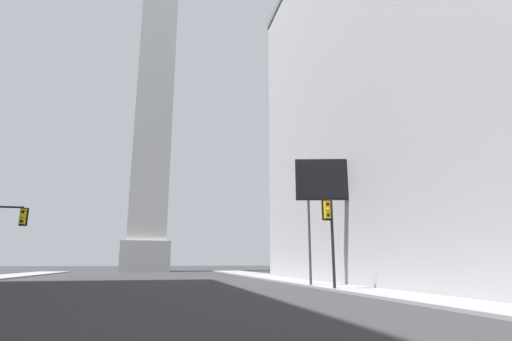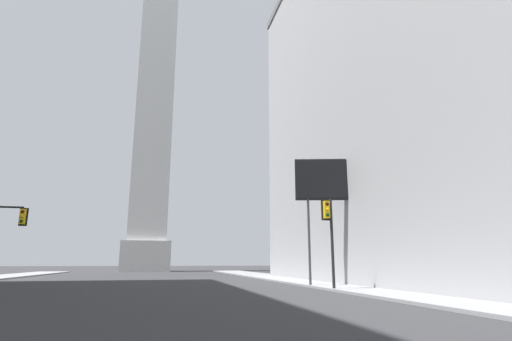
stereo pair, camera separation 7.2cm
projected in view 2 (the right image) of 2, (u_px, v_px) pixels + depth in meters
sidewalk_right at (328, 284)px, 30.30m from camera, size 5.00×95.71×0.15m
building_right at (491, 82)px, 35.23m from camera, size 29.45×42.72×34.38m
obelisk at (156, 97)px, 83.23m from camera, size 8.95×8.95×73.57m
traffic_light_mid_right at (330, 229)px, 25.00m from camera, size 0.77×0.51×5.64m
billboard_sign at (333, 183)px, 29.45m from camera, size 5.36×1.63×9.23m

